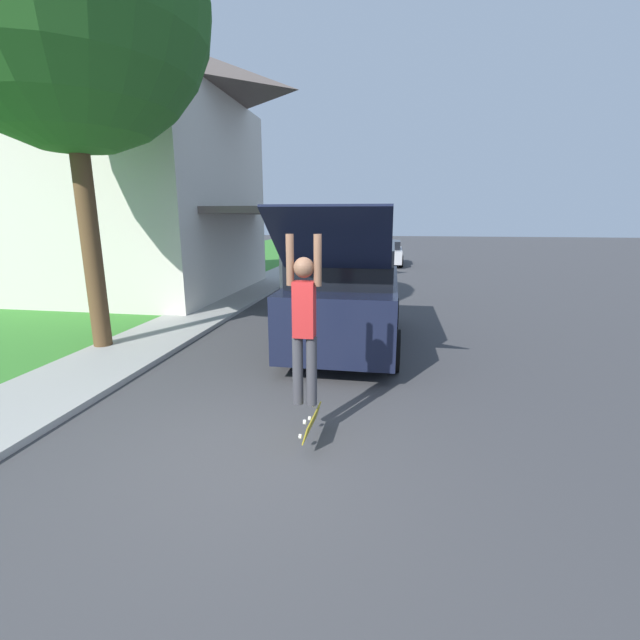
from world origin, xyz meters
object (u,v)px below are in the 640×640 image
Objects in this scene: car_down_street at (386,253)px; skateboarder at (304,319)px; suv_parked at (348,293)px; skateboard at (311,422)px.

skateboarder is (-0.57, -20.29, 0.84)m from car_down_street.
suv_parked is 16.20m from car_down_street.
car_down_street is at bearing 88.27° from suv_parked.
skateboard is (0.10, -0.13, -1.24)m from skateboarder.
skateboarder is at bearing 129.55° from skateboard.
car_down_street is (0.49, 16.19, -0.45)m from suv_parked.
suv_parked is at bearing 88.87° from skateboarder.
skateboarder is at bearing -91.13° from suv_parked.
suv_parked reaches higher than car_down_street.
car_down_street is 20.43m from skateboard.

